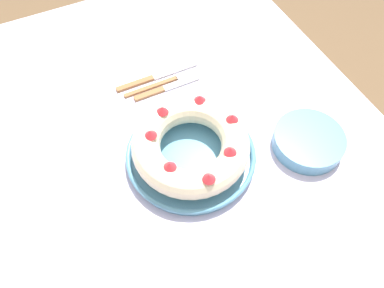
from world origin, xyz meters
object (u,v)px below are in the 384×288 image
(serving_dish, at_px, (192,155))
(fork, at_px, (167,81))
(bundt_cake, at_px, (192,144))
(side_bowl, at_px, (308,141))
(serving_knife, at_px, (152,78))
(cake_knife, at_px, (163,89))

(serving_dish, relative_size, fork, 1.44)
(serving_dish, distance_m, fork, 0.26)
(bundt_cake, bearing_deg, side_bowl, 71.29)
(side_bowl, bearing_deg, serving_knife, -145.37)
(serving_dish, distance_m, bundt_cake, 0.05)
(serving_dish, xyz_separation_m, bundt_cake, (0.00, 0.00, 0.05))
(bundt_cake, relative_size, fork, 1.27)
(bundt_cake, distance_m, cake_knife, 0.24)
(fork, relative_size, cake_knife, 1.12)
(bundt_cake, xyz_separation_m, fork, (-0.26, 0.05, -0.06))
(serving_knife, xyz_separation_m, side_bowl, (0.38, 0.26, 0.02))
(fork, xyz_separation_m, serving_knife, (-0.03, -0.03, -0.00))
(fork, xyz_separation_m, side_bowl, (0.35, 0.23, 0.02))
(serving_dish, height_order, cake_knife, serving_dish)
(cake_knife, height_order, side_bowl, side_bowl)
(fork, height_order, cake_knife, cake_knife)
(serving_dish, distance_m, cake_knife, 0.24)
(serving_knife, relative_size, cake_knife, 1.26)
(serving_dish, relative_size, bundt_cake, 1.14)
(bundt_cake, height_order, cake_knife, bundt_cake)
(bundt_cake, bearing_deg, cake_knife, 174.34)
(serving_dish, height_order, side_bowl, side_bowl)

